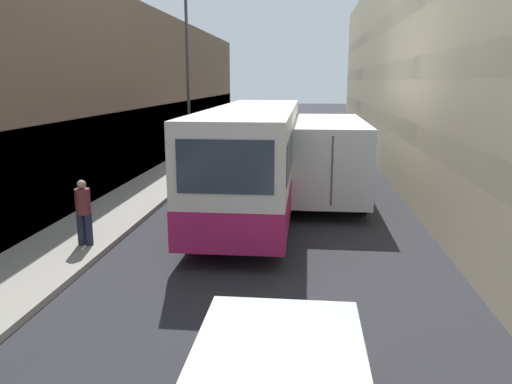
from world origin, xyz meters
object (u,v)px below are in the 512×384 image
Objects in this scene: pedestrian at (83,210)px; street_lamp at (187,47)px; box_truck at (326,151)px; bus at (255,156)px.

pedestrian is 10.46m from street_lamp.
box_truck is 5.73× the size of pedestrian.
street_lamp reaches higher than pedestrian.
box_truck is at bearing 48.29° from bus.
street_lamp is (-5.58, 2.46, 3.78)m from box_truck.
street_lamp reaches higher than bus.
bus is 7.01m from street_lamp.
box_truck is 1.20× the size of street_lamp.
street_lamp is at bearing 88.13° from pedestrian.
bus is at bearing -131.71° from box_truck.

